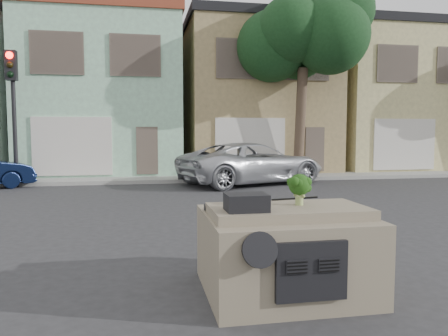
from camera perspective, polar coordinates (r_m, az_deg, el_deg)
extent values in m
plane|color=#303033|center=(8.65, 1.39, -8.87)|extent=(120.00, 120.00, 0.00)
cube|color=gray|center=(18.91, -5.29, -1.23)|extent=(40.00, 3.00, 0.15)
cube|color=#9BD1AD|center=(22.86, -15.21, 8.94)|extent=(7.20, 8.20, 7.55)
cube|color=#988356|center=(23.51, 3.57, 8.97)|extent=(7.20, 8.20, 7.55)
cube|color=#C9BD7F|center=(26.37, 19.74, 8.25)|extent=(7.20, 8.20, 7.55)
imported|color=silver|center=(17.16, 3.70, -2.08)|extent=(6.40, 4.52, 1.62)
cube|color=black|center=(18.35, -25.79, 5.88)|extent=(0.40, 0.40, 5.10)
cube|color=#153718|center=(19.38, 10.00, 11.23)|extent=(4.40, 4.00, 8.50)
cube|color=#7B6F5A|center=(5.71, 7.82, -10.29)|extent=(2.00, 1.80, 1.12)
cube|color=black|center=(5.08, 2.93, -4.51)|extent=(0.48, 0.38, 0.20)
cube|color=black|center=(6.03, 9.26, -3.95)|extent=(0.69, 0.15, 0.02)
cube|color=#18390E|center=(5.55, 9.83, -2.73)|extent=(0.35, 0.35, 0.40)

